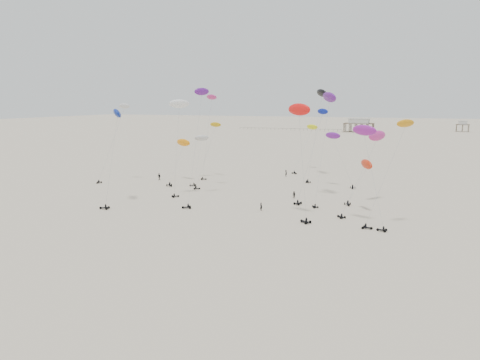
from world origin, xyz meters
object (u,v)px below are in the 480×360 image
at_px(rig_4, 309,136).
at_px(rig_9, 367,144).
at_px(rig_0, 337,147).
at_px(pavilion_main, 359,126).
at_px(pavilion_small, 463,127).
at_px(spectator_0, 261,211).

distance_m(rig_4, rig_9, 68.21).
height_order(rig_0, rig_9, rig_9).
xyz_separation_m(pavilion_main, pavilion_small, (70.00, 30.00, -0.74)).
xyz_separation_m(pavilion_main, spectator_0, (12.80, -257.19, -4.22)).
distance_m(rig_9, spectator_0, 25.69).
xyz_separation_m(pavilion_small, spectator_0, (-57.20, -287.19, -3.49)).
relative_size(pavilion_main, rig_4, 1.15).
height_order(pavilion_main, rig_4, rig_4).
height_order(rig_4, spectator_0, rig_4).
relative_size(pavilion_main, rig_0, 1.44).
xyz_separation_m(pavilion_main, rig_4, (8.55, -196.64, 6.86)).
bearing_deg(pavilion_main, rig_0, -84.28).
height_order(rig_0, spectator_0, rig_0).
bearing_deg(rig_9, rig_0, 26.28).
relative_size(pavilion_main, rig_9, 1.14).
relative_size(rig_4, spectator_0, 9.31).
height_order(pavilion_main, pavilion_small, pavilion_main).
distance_m(pavilion_small, spectator_0, 292.85).
relative_size(rig_0, rig_9, 0.79).
bearing_deg(rig_9, pavilion_small, 1.77).
height_order(pavilion_main, rig_0, rig_0).
distance_m(pavilion_small, rig_0, 258.24).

